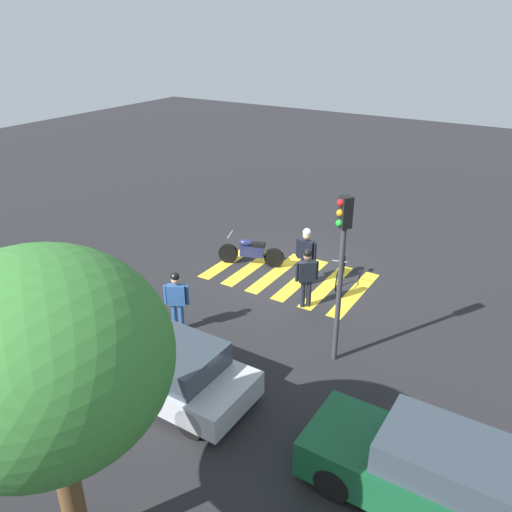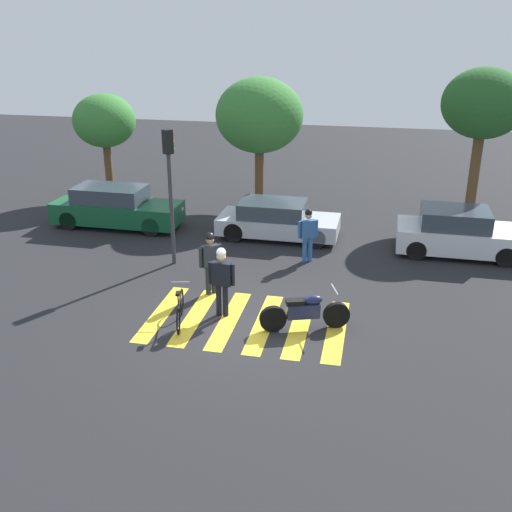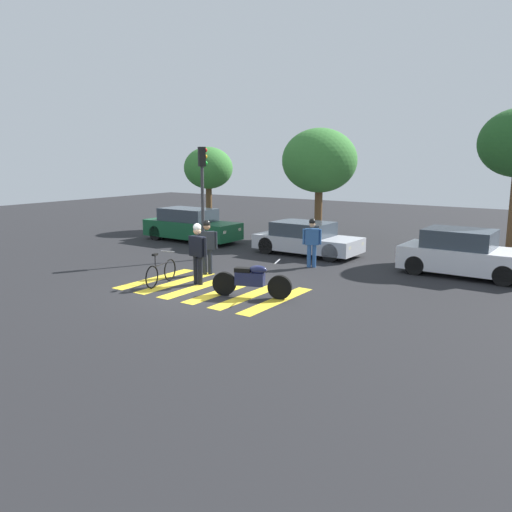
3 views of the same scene
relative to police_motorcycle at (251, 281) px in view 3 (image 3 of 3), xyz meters
The scene contains 13 objects.
ground_plane 1.55m from the police_motorcycle, behind, with size 60.00×60.00×0.00m, color #232326.
police_motorcycle is the anchor object (origin of this frame).
leaning_bicycle 3.08m from the police_motorcycle, behind, with size 0.55×1.69×1.00m.
officer_on_foot 3.22m from the police_motorcycle, 151.69° to the left, with size 0.52×0.49×1.79m.
officer_by_motorcycle 2.26m from the police_motorcycle, behind, with size 0.69×0.24×1.85m.
pedestrian_bystander 4.45m from the police_motorcycle, 96.47° to the left, with size 0.58×0.40×1.71m.
crosswalk_stripes 1.55m from the police_motorcycle, behind, with size 4.95×3.18×0.01m.
car_green_compact 10.04m from the police_motorcycle, 140.63° to the left, with size 4.64×1.70×1.48m.
car_silver_sedan 6.67m from the police_motorcycle, 105.86° to the left, with size 4.15×1.82×1.28m.
car_white_van 7.33m from the police_motorcycle, 55.72° to the left, with size 3.92×1.88×1.49m.
traffic_light_pole 6.11m from the police_motorcycle, 143.06° to the left, with size 0.34×0.35×4.14m.
street_tree_near 14.18m from the police_motorcycle, 134.01° to the left, with size 2.55×2.55×4.29m.
street_tree_mid 10.96m from the police_motorcycle, 107.64° to the left, with size 3.39×3.39×5.06m.
Camera 3 is at (9.34, -11.41, 3.80)m, focal length 36.46 mm.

